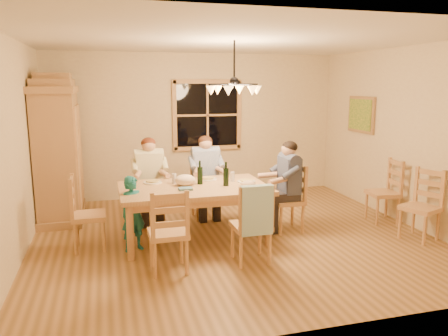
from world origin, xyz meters
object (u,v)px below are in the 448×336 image
object	(u,v)px
chair_spare_front	(419,218)
chair_spare_back	(382,203)
adult_slate_man	(288,175)
chandelier	(234,88)
dining_table	(194,193)
chair_near_left	(168,246)
chair_far_left	(150,203)
chair_far_right	(206,199)
wine_bottle_b	(226,174)
adult_plaid_man	(206,167)
chair_end_right	(287,210)
adult_woman	(149,169)
wine_bottle_a	(200,172)
chair_end_left	(90,227)
armoire	(59,153)
chair_near_right	(251,238)
child	(133,214)

from	to	relation	value
chair_spare_front	chair_spare_back	distance (m)	0.85
adult_slate_man	chandelier	bearing A→B (deg)	92.92
dining_table	chair_near_left	bearing A→B (deg)	-117.52
chair_far_left	chair_far_right	xyz separation A→B (m)	(0.89, 0.01, 0.00)
chair_near_left	chair_far_right	bearing A→B (deg)	64.80
chair_far_left	wine_bottle_b	size ratio (longest dim) A/B	3.00
adult_plaid_man	chair_end_right	bearing A→B (deg)	136.64
adult_plaid_man	adult_woman	bearing A→B (deg)	-0.00
chandelier	wine_bottle_a	bearing A→B (deg)	162.06
chair_near_left	wine_bottle_a	bearing A→B (deg)	59.83
wine_bottle_b	chair_spare_back	distance (m)	2.65
adult_slate_man	chair_spare_front	xyz separation A→B (m)	(1.62, -0.84, -0.54)
chair_spare_front	chair_far_right	bearing A→B (deg)	34.77
chair_end_left	chair_end_right	bearing A→B (deg)	90.00
adult_plaid_man	wine_bottle_b	bearing A→B (deg)	92.38
armoire	chair_far_right	bearing A→B (deg)	-15.22
armoire	chair_spare_front	size ratio (longest dim) A/B	2.32
armoire	chandelier	bearing A→B (deg)	-33.46
adult_plaid_man	armoire	bearing A→B (deg)	-15.59
adult_woman	chair_near_right	bearing A→B (deg)	117.90
chandelier	chair_far_right	size ratio (longest dim) A/B	0.78
adult_plaid_man	child	xyz separation A→B (m)	(-1.22, -1.15, -0.35)
chair_far_left	wine_bottle_a	xyz separation A→B (m)	(0.62, -0.84, 0.62)
chair_far_left	chair_far_right	distance (m)	0.89
wine_bottle_b	chair_end_left	bearing A→B (deg)	177.70
dining_table	child	bearing A→B (deg)	-166.31
chair_far_right	chair_near_left	world-z (taller)	same
armoire	chair_end_right	size ratio (longest dim) A/B	2.32
wine_bottle_a	chair_spare_front	xyz separation A→B (m)	(2.90, -0.94, -0.62)
chandelier	chair_spare_front	size ratio (longest dim) A/B	0.78
chair_end_left	child	distance (m)	0.62
chair_near_left	child	distance (m)	0.84
chair_spare_back	chair_far_right	bearing A→B (deg)	77.53
chair_end_right	child	world-z (taller)	chair_end_right
chair_spare_back	adult_woman	bearing A→B (deg)	82.33
chandelier	adult_slate_man	world-z (taller)	chandelier
wine_bottle_b	child	world-z (taller)	wine_bottle_b
wine_bottle_b	chair_spare_front	bearing A→B (deg)	-16.26
chair_near_left	chair_end_left	size ratio (longest dim) A/B	1.00
armoire	child	xyz separation A→B (m)	(1.03, -1.77, -0.56)
chair_near_right	adult_slate_man	xyz separation A→B (m)	(0.89, 0.95, 0.54)
chair_near_left	adult_woman	distance (m)	1.97
chair_near_left	chair_spare_front	xyz separation A→B (m)	(3.50, 0.12, 0.00)
wine_bottle_b	child	size ratio (longest dim) A/B	0.33
adult_woman	adult_plaid_man	distance (m)	0.89
chair_near_left	chair_near_right	distance (m)	1.00
wine_bottle_b	child	distance (m)	1.35
adult_woman	child	xyz separation A→B (m)	(-0.33, -1.15, -0.35)
chandelier	chair_far_left	bearing A→B (deg)	137.34
chair_end_left	adult_plaid_man	size ratio (longest dim) A/B	1.13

